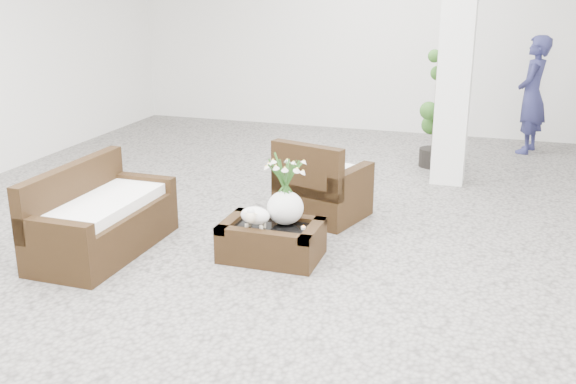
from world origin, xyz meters
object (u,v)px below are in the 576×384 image
(armchair, at_px, (323,178))
(topiary, at_px, (436,110))
(coffee_table, at_px, (272,242))
(loveseat, at_px, (102,210))

(armchair, distance_m, topiary, 2.63)
(armchair, bearing_deg, topiary, -93.94)
(armchair, height_order, topiary, topiary)
(coffee_table, relative_size, loveseat, 0.58)
(coffee_table, height_order, topiary, topiary)
(loveseat, bearing_deg, topiary, -32.44)
(coffee_table, distance_m, armchair, 1.28)
(coffee_table, bearing_deg, loveseat, -167.77)
(coffee_table, xyz_separation_m, topiary, (1.06, 3.68, 0.62))
(loveseat, bearing_deg, armchair, -46.82)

